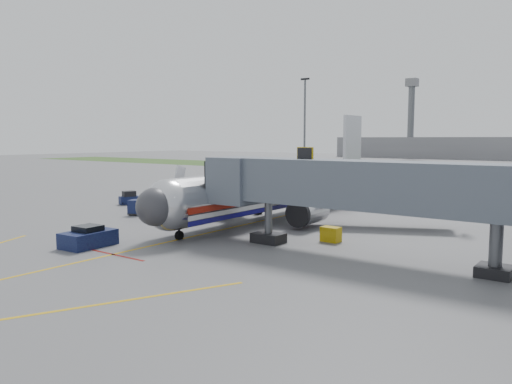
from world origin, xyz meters
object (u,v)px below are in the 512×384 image
Objects in this scene: pushback_tug at (88,238)px; ramp_worker at (219,198)px; baggage_tug at (129,198)px; belt_loader at (213,214)px; airliner at (279,190)px.

pushback_tug is 21.28m from ramp_worker.
baggage_tug is 1.26× the size of ramp_worker.
ramp_worker is at bearing 22.74° from baggage_tug.
baggage_tug is (-15.59, 16.34, 0.05)m from pushback_tug.
pushback_tug is at bearing -86.90° from belt_loader.
belt_loader is 8.20m from ramp_worker.
ramp_worker is at bearing 126.79° from belt_loader.
pushback_tug is 1.51× the size of baggage_tug.
baggage_tug is at bearing -172.75° from airliner.
airliner is 6.64m from belt_loader.
ramp_worker is (-5.66, 20.51, 0.35)m from pushback_tug.
pushback_tug is at bearing -100.02° from airliner.
airliner is at bearing -44.67° from ramp_worker.
belt_loader is (-4.07, -4.80, -2.12)m from airliner.
belt_loader reaches higher than baggage_tug.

